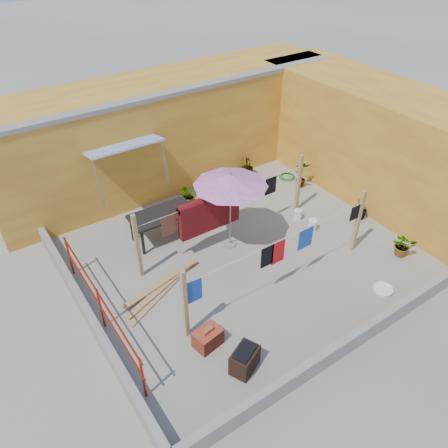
{
  "coord_description": "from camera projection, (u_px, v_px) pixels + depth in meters",
  "views": [
    {
      "loc": [
        -5.24,
        -6.8,
        7.37
      ],
      "look_at": [
        -0.41,
        0.3,
        0.99
      ],
      "focal_mm": 35.0,
      "sensor_mm": 36.0,
      "label": 1
    }
  ],
  "objects": [
    {
      "name": "ground",
      "position": [
        244.0,
        255.0,
        11.27
      ],
      "size": [
        80.0,
        80.0,
        0.0
      ],
      "primitive_type": "plane",
      "color": "#9E998E",
      "rests_on": "ground"
    },
    {
      "name": "wall_back",
      "position": [
        169.0,
        129.0,
        13.65
      ],
      "size": [
        11.0,
        3.27,
        3.21
      ],
      "color": "gold",
      "rests_on": "ground"
    },
    {
      "name": "wall_right",
      "position": [
        389.0,
        147.0,
        12.66
      ],
      "size": [
        2.4,
        9.0,
        3.2
      ],
      "primitive_type": "cube",
      "color": "gold",
      "rests_on": "ground"
    },
    {
      "name": "parapet_front",
      "position": [
        349.0,
        343.0,
        8.76
      ],
      "size": [
        8.3,
        0.16,
        0.44
      ],
      "primitive_type": "cube",
      "color": "gray",
      "rests_on": "ground"
    },
    {
      "name": "parapet_left",
      "position": [
        90.0,
        318.0,
        9.3
      ],
      "size": [
        0.16,
        7.3,
        0.44
      ],
      "primitive_type": "cube",
      "color": "gray",
      "rests_on": "ground"
    },
    {
      "name": "red_railing",
      "position": [
        99.0,
        302.0,
        8.97
      ],
      "size": [
        0.05,
        4.2,
        1.1
      ],
      "color": "#A32210",
      "rests_on": "ground"
    },
    {
      "name": "clothesline_rig",
      "position": [
        218.0,
        218.0,
        10.82
      ],
      "size": [
        5.09,
        2.35,
        1.8
      ],
      "color": "tan",
      "rests_on": "ground"
    },
    {
      "name": "patio_umbrella",
      "position": [
        231.0,
        181.0,
        10.42
      ],
      "size": [
        2.29,
        2.29,
        2.21
      ],
      "color": "gray",
      "rests_on": "ground"
    },
    {
      "name": "outdoor_table",
      "position": [
        162.0,
        216.0,
        11.43
      ],
      "size": [
        1.73,
        0.9,
        0.8
      ],
      "color": "black",
      "rests_on": "ground"
    },
    {
      "name": "brick_stack",
      "position": [
        208.0,
        338.0,
        8.88
      ],
      "size": [
        0.62,
        0.5,
        0.49
      ],
      "color": "#9E3724",
      "rests_on": "ground"
    },
    {
      "name": "lumber_pile",
      "position": [
        161.0,
        288.0,
        10.21
      ],
      "size": [
        2.27,
        1.11,
        0.14
      ],
      "color": "tan",
      "rests_on": "ground"
    },
    {
      "name": "brazier",
      "position": [
        245.0,
        360.0,
        8.4
      ],
      "size": [
        0.7,
        0.61,
        0.53
      ],
      "color": "black",
      "rests_on": "ground"
    },
    {
      "name": "white_basin",
      "position": [
        383.0,
        289.0,
        10.22
      ],
      "size": [
        0.47,
        0.47,
        0.08
      ],
      "color": "white",
      "rests_on": "ground"
    },
    {
      "name": "water_jug_a",
      "position": [
        312.0,
        225.0,
        12.03
      ],
      "size": [
        0.25,
        0.25,
        0.39
      ],
      "color": "white",
      "rests_on": "ground"
    },
    {
      "name": "water_jug_b",
      "position": [
        298.0,
        215.0,
        12.45
      ],
      "size": [
        0.23,
        0.23,
        0.36
      ],
      "color": "white",
      "rests_on": "ground"
    },
    {
      "name": "green_hose",
      "position": [
        287.0,
        176.0,
        14.41
      ],
      "size": [
        0.55,
        0.55,
        0.08
      ],
      "color": "#1B7B23",
      "rests_on": "ground"
    },
    {
      "name": "plant_back_a",
      "position": [
        188.0,
        194.0,
        12.95
      ],
      "size": [
        0.74,
        0.68,
        0.71
      ],
      "primitive_type": "imported",
      "rotation": [
        0.0,
        0.0,
        0.21
      ],
      "color": "#225919",
      "rests_on": "ground"
    },
    {
      "name": "plant_back_b",
      "position": [
        247.0,
        166.0,
        14.3
      ],
      "size": [
        0.44,
        0.44,
        0.73
      ],
      "primitive_type": "imported",
      "rotation": [
        0.0,
        0.0,
        1.65
      ],
      "color": "#225919",
      "rests_on": "ground"
    },
    {
      "name": "plant_right_a",
      "position": [
        302.0,
        174.0,
        13.7
      ],
      "size": [
        0.59,
        0.53,
        0.93
      ],
      "primitive_type": "imported",
      "rotation": [
        0.0,
        0.0,
        2.61
      ],
      "color": "#225919",
      "rests_on": "ground"
    },
    {
      "name": "plant_right_b",
      "position": [
        362.0,
        209.0,
        12.33
      ],
      "size": [
        0.49,
        0.5,
        0.71
      ],
      "primitive_type": "imported",
      "rotation": [
        0.0,
        0.0,
        4.04
      ],
      "color": "#225919",
      "rests_on": "ground"
    },
    {
      "name": "plant_right_c",
      "position": [
        403.0,
        245.0,
        11.09
      ],
      "size": [
        0.74,
        0.75,
        0.63
      ],
      "primitive_type": "imported",
      "rotation": [
        0.0,
        0.0,
        5.48
      ],
      "color": "#225919",
      "rests_on": "ground"
    }
  ]
}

